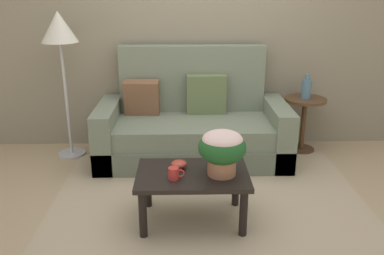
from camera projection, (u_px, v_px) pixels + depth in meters
The scene contains 11 objects.
ground_plane at pixel (208, 193), 3.66m from camera, with size 14.00×14.00×0.00m, color tan.
wall_back at pixel (202, 19), 4.42m from camera, with size 6.40×0.12×2.84m, color gray.
area_rug at pixel (208, 198), 3.57m from camera, with size 2.67×1.97×0.01m, color tan.
couch at pixel (192, 127), 4.33m from camera, with size 1.97×0.90×1.16m.
coffee_table at pixel (193, 181), 3.12m from camera, with size 0.85×0.56×0.42m.
side_table at pixel (304, 115), 4.47m from camera, with size 0.45×0.45×0.61m.
floor_lamp at pixel (60, 36), 4.05m from camera, with size 0.37×0.37×1.53m.
potted_plant at pixel (222, 148), 3.00m from camera, with size 0.36×0.36×0.35m.
coffee_mug at pixel (174, 173), 2.98m from camera, with size 0.12×0.08×0.09m.
snack_bowl at pixel (179, 164), 3.16m from camera, with size 0.12×0.12×0.06m.
table_vase at pixel (306, 89), 4.37m from camera, with size 0.10×0.10×0.27m.
Camera 1 is at (-0.22, -3.25, 1.77)m, focal length 38.11 mm.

